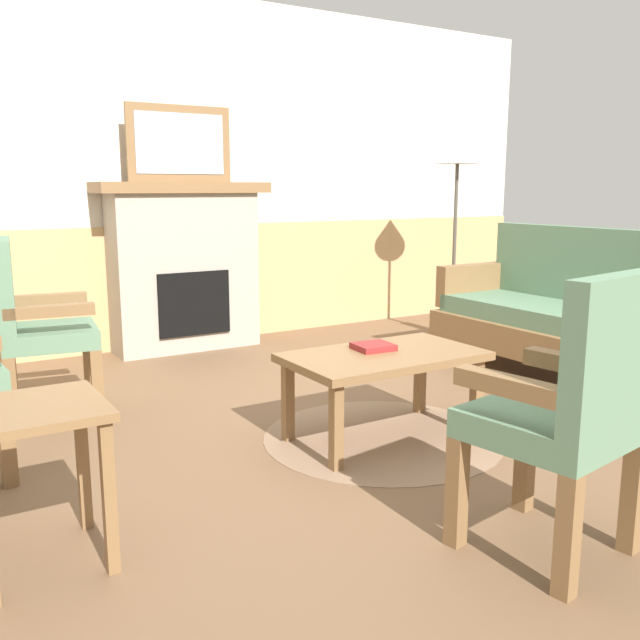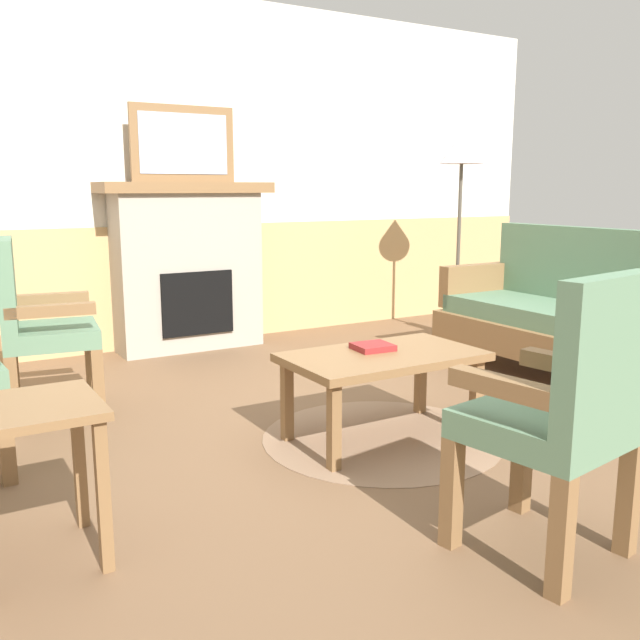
# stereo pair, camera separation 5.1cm
# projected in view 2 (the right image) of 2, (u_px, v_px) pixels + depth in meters

# --- Properties ---
(ground_plane) EXTENTS (14.00, 14.00, 0.00)m
(ground_plane) POSITION_uv_depth(u_px,v_px,m) (356.00, 439.00, 3.47)
(ground_plane) COLOR brown
(wall_back) EXTENTS (7.20, 0.14, 2.70)m
(wall_back) POSITION_uv_depth(u_px,v_px,m) (174.00, 178.00, 5.42)
(wall_back) COLOR silver
(wall_back) RESTS_ON ground_plane
(fireplace) EXTENTS (1.30, 0.44, 1.28)m
(fireplace) POSITION_uv_depth(u_px,v_px,m) (188.00, 265.00, 5.33)
(fireplace) COLOR #A39989
(fireplace) RESTS_ON ground_plane
(framed_picture) EXTENTS (0.80, 0.04, 0.56)m
(framed_picture) POSITION_uv_depth(u_px,v_px,m) (183.00, 144.00, 5.16)
(framed_picture) COLOR brown
(framed_picture) RESTS_ON fireplace
(couch) EXTENTS (0.70, 1.80, 0.98)m
(couch) POSITION_uv_depth(u_px,v_px,m) (571.00, 320.00, 4.48)
(couch) COLOR brown
(couch) RESTS_ON ground_plane
(coffee_table) EXTENTS (0.96, 0.56, 0.44)m
(coffee_table) POSITION_uv_depth(u_px,v_px,m) (383.00, 364.00, 3.41)
(coffee_table) COLOR brown
(coffee_table) RESTS_ON ground_plane
(round_rug) EXTENTS (1.20, 1.20, 0.01)m
(round_rug) POSITION_uv_depth(u_px,v_px,m) (382.00, 437.00, 3.48)
(round_rug) COLOR #896B51
(round_rug) RESTS_ON ground_plane
(book_on_table) EXTENTS (0.20, 0.18, 0.03)m
(book_on_table) POSITION_uv_depth(u_px,v_px,m) (373.00, 347.00, 3.47)
(book_on_table) COLOR maroon
(book_on_table) RESTS_ON coffee_table
(armchair_by_window_left) EXTENTS (0.54, 0.54, 0.98)m
(armchair_by_window_left) POSITION_uv_depth(u_px,v_px,m) (36.00, 320.00, 3.72)
(armchair_by_window_left) COLOR brown
(armchair_by_window_left) RESTS_ON ground_plane
(armchair_front_left) EXTENTS (0.55, 0.55, 0.98)m
(armchair_front_left) POSITION_uv_depth(u_px,v_px,m) (565.00, 406.00, 2.26)
(armchair_front_left) COLOR brown
(armchair_front_left) RESTS_ON ground_plane
(side_table) EXTENTS (0.44, 0.44, 0.55)m
(side_table) POSITION_uv_depth(u_px,v_px,m) (31.00, 438.00, 2.26)
(side_table) COLOR brown
(side_table) RESTS_ON ground_plane
(floor_lamp_by_couch) EXTENTS (0.36, 0.36, 1.68)m
(floor_lamp_by_couch) POSITION_uv_depth(u_px,v_px,m) (462.00, 161.00, 5.60)
(floor_lamp_by_couch) COLOR #332D28
(floor_lamp_by_couch) RESTS_ON ground_plane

